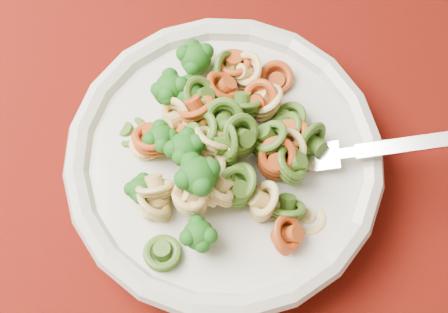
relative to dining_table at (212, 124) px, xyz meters
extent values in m
cube|color=#482214|center=(0.00, 0.00, 0.07)|extent=(1.71, 1.32, 0.04)
cube|color=#5E1304|center=(0.00, -0.09, 0.10)|extent=(0.53, 0.44, 0.00)
cylinder|color=beige|center=(0.00, -0.09, 0.10)|extent=(0.10, 0.10, 0.01)
cylinder|color=beige|center=(0.00, -0.09, 0.12)|extent=(0.23, 0.23, 0.03)
torus|color=beige|center=(0.00, -0.09, 0.13)|extent=(0.25, 0.25, 0.02)
camera|label=1|loc=(-0.02, -0.25, 0.58)|focal=50.00mm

